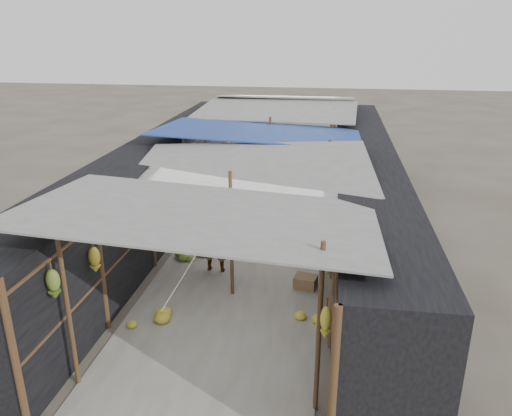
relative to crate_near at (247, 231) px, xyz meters
The scene contains 14 objects.
ground 5.98m from the crate_near, 87.96° to the right, with size 80.00×80.00×0.00m, color #6B6356.
aisle_slab 0.59m from the crate_near, 67.88° to the left, with size 3.60×16.00×0.02m, color #9E998E.
stall_left 2.73m from the crate_near, 168.10° to the left, with size 1.40×15.00×2.30m, color black.
stall_right 3.12m from the crate_near, 10.20° to the left, with size 1.40×15.00×2.30m, color black.
crate_near is the anchor object (origin of this frame).
crate_mid 3.00m from the crate_near, 56.17° to the right, with size 0.45×0.36×0.27m, color olive.
crate_back 6.07m from the crate_near, 89.52° to the left, with size 0.48×0.39×0.30m, color olive.
black_basin 3.31m from the crate_near, 71.82° to the left, with size 0.58×0.58×0.17m, color black.
vendor_elderly 2.15m from the crate_near, 100.12° to the right, with size 0.62×0.41×1.70m, color silver.
shopper_blue 1.54m from the crate_near, 111.47° to the left, with size 0.87×0.68×1.80m, color #1E3799.
vendor_seated 4.94m from the crate_near, 77.28° to the left, with size 0.59×0.34×0.92m, color #4C4842.
market_canopy 2.41m from the crate_near, 74.13° to the left, with size 5.62×15.20×2.77m.
hanging_bananas 1.57m from the crate_near, 68.74° to the left, with size 3.96×14.20×0.87m.
floor_bananas 0.63m from the crate_near, 75.12° to the left, with size 3.89×10.37×0.34m.
Camera 1 is at (1.83, -5.77, 5.12)m, focal length 35.00 mm.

